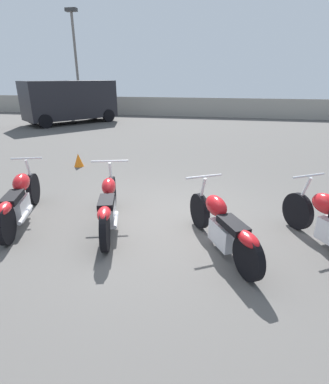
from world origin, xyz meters
The scene contains 8 objects.
ground_plane centered at (0.00, 0.00, 0.00)m, with size 60.00×60.00×0.00m, color #514F4C.
fence_back centered at (0.00, 15.50, 0.60)m, with size 40.00×0.04×1.20m.
light_pole_left centered at (-8.78, 14.69, 3.84)m, with size 0.70×0.35×6.37m.
motorcycle_slot_0 centered at (-2.56, -0.44, 0.43)m, with size 0.93×2.14×1.01m.
motorcycle_slot_1 centered at (-0.93, -0.34, 0.42)m, with size 0.90×2.15×1.01m.
motorcycle_slot_2 centered at (0.99, -0.71, 0.41)m, with size 1.16×1.88×0.98m.
parked_van centered at (-7.64, 11.22, 1.25)m, with size 4.52×5.01×2.26m.
traffic_cone_near centered at (-3.21, 3.09, 0.19)m, with size 0.28×0.28×0.38m.
Camera 1 is at (0.93, -4.73, 2.46)m, focal length 28.00 mm.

